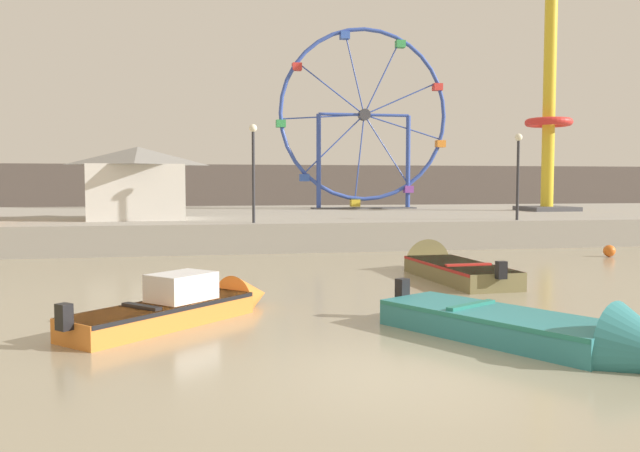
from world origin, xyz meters
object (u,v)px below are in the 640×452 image
object	(u,v)px
motorboat_orange_hull	(193,304)
promenade_lamp_far	(518,163)
promenade_lamp_near	(253,158)
ferris_wheel_blue_frame	(364,118)
motorboat_olive_wood	(442,266)
motorboat_teal_painted	(551,334)
drop_tower_yellow_tower	(549,101)
mooring_buoy_orange	(609,251)
carnival_booth_white_ticket	(138,182)

from	to	relation	value
motorboat_orange_hull	promenade_lamp_far	distance (m)	18.77
motorboat_orange_hull	promenade_lamp_near	xyz separation A→B (m)	(2.33, 12.68, 3.42)
motorboat_orange_hull	ferris_wheel_blue_frame	size ratio (longest dim) A/B	0.40
motorboat_olive_wood	motorboat_teal_painted	bearing A→B (deg)	166.96
motorboat_teal_painted	drop_tower_yellow_tower	size ratio (longest dim) A/B	0.35
motorboat_olive_wood	mooring_buoy_orange	size ratio (longest dim) A/B	13.25
carnival_booth_white_ticket	promenade_lamp_near	bearing A→B (deg)	-38.60
promenade_lamp_far	motorboat_orange_hull	bearing A→B (deg)	-137.39
drop_tower_yellow_tower	promenade_lamp_near	size ratio (longest dim) A/B	4.00
drop_tower_yellow_tower	motorboat_teal_painted	bearing A→B (deg)	-119.83
motorboat_orange_hull	motorboat_olive_wood	bearing A→B (deg)	-10.10
motorboat_teal_painted	carnival_booth_white_ticket	size ratio (longest dim) A/B	1.21
promenade_lamp_near	motorboat_olive_wood	bearing A→B (deg)	-57.05
carnival_booth_white_ticket	promenade_lamp_far	distance (m)	16.45
motorboat_teal_painted	mooring_buoy_orange	xyz separation A→B (m)	(9.40, 12.00, -0.04)
drop_tower_yellow_tower	ferris_wheel_blue_frame	bearing A→B (deg)	153.72
motorboat_orange_hull	ferris_wheel_blue_frame	world-z (taller)	ferris_wheel_blue_frame
motorboat_olive_wood	carnival_booth_white_ticket	xyz separation A→B (m)	(-9.69, 11.21, 2.55)
carnival_booth_white_ticket	ferris_wheel_blue_frame	bearing A→B (deg)	35.35
promenade_lamp_near	promenade_lamp_far	xyz separation A→B (m)	(11.27, -0.16, -0.13)
promenade_lamp_near	ferris_wheel_blue_frame	bearing A→B (deg)	58.74
ferris_wheel_blue_frame	promenade_lamp_far	distance (m)	14.02
drop_tower_yellow_tower	promenade_lamp_near	bearing A→B (deg)	-154.60
motorboat_teal_painted	ferris_wheel_blue_frame	bearing A→B (deg)	141.47
motorboat_olive_wood	mooring_buoy_orange	world-z (taller)	motorboat_olive_wood
motorboat_olive_wood	motorboat_orange_hull	bearing A→B (deg)	121.25
motorboat_teal_painted	drop_tower_yellow_tower	distance (m)	29.20
carnival_booth_white_ticket	promenade_lamp_far	xyz separation A→B (m)	(16.00, -3.73, 0.78)
mooring_buoy_orange	carnival_booth_white_ticket	bearing A→B (deg)	156.19
motorboat_teal_painted	promenade_lamp_near	xyz separation A→B (m)	(-3.50, 16.21, 3.46)
motorboat_olive_wood	drop_tower_yellow_tower	xyz separation A→B (m)	(12.62, 15.99, 7.16)
motorboat_teal_painted	motorboat_olive_wood	bearing A→B (deg)	140.43
drop_tower_yellow_tower	promenade_lamp_far	bearing A→B (deg)	-126.53
motorboat_teal_painted	promenade_lamp_far	size ratio (longest dim) A/B	1.47
promenade_lamp_near	carnival_booth_white_ticket	bearing A→B (deg)	142.99
ferris_wheel_blue_frame	motorboat_olive_wood	bearing A→B (deg)	-98.21
motorboat_olive_wood	ferris_wheel_blue_frame	distance (m)	21.93
ferris_wheel_blue_frame	promenade_lamp_far	xyz separation A→B (m)	(3.32, -13.26, -3.12)
motorboat_olive_wood	carnival_booth_white_ticket	bearing A→B (deg)	37.47
motorboat_orange_hull	mooring_buoy_orange	size ratio (longest dim) A/B	9.97
promenade_lamp_near	promenade_lamp_far	distance (m)	11.27
mooring_buoy_orange	promenade_lamp_far	bearing A→B (deg)	111.92
ferris_wheel_blue_frame	promenade_lamp_far	world-z (taller)	ferris_wheel_blue_frame
motorboat_olive_wood	promenade_lamp_far	distance (m)	10.34
ferris_wheel_blue_frame	drop_tower_yellow_tower	distance (m)	10.76
ferris_wheel_blue_frame	mooring_buoy_orange	world-z (taller)	ferris_wheel_blue_frame
promenade_lamp_far	mooring_buoy_orange	size ratio (longest dim) A/B	8.38
ferris_wheel_blue_frame	mooring_buoy_orange	distance (m)	19.14
ferris_wheel_blue_frame	drop_tower_yellow_tower	world-z (taller)	drop_tower_yellow_tower
motorboat_orange_hull	ferris_wheel_blue_frame	bearing A→B (deg)	23.55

